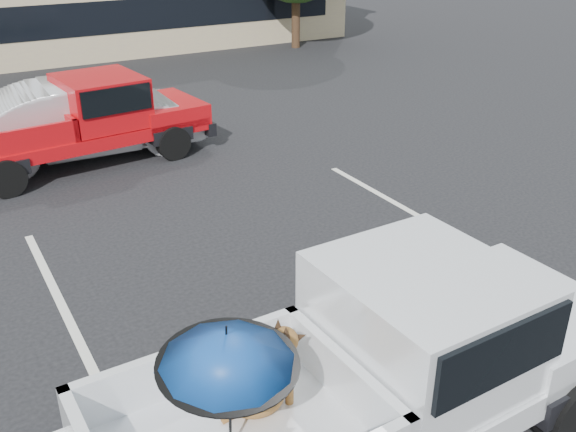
{
  "coord_description": "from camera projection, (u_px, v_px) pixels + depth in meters",
  "views": [
    {
      "loc": [
        -4.04,
        -5.66,
        4.8
      ],
      "look_at": [
        -0.33,
        0.67,
        1.3
      ],
      "focal_mm": 40.0,
      "sensor_mm": 36.0,
      "label": 1
    }
  ],
  "objects": [
    {
      "name": "ground",
      "position": [
        336.0,
        320.0,
        8.32
      ],
      "size": [
        90.0,
        90.0,
        0.0
      ],
      "primitive_type": "plane",
      "color": "black",
      "rests_on": "ground"
    },
    {
      "name": "stripe_left",
      "position": [
        64.0,
        311.0,
        8.5
      ],
      "size": [
        0.12,
        5.0,
        0.01
      ],
      "primitive_type": "cube",
      "color": "silver",
      "rests_on": "ground"
    },
    {
      "name": "stripe_right",
      "position": [
        413.0,
        213.0,
        11.24
      ],
      "size": [
        0.12,
        5.0,
        0.01
      ],
      "primitive_type": "cube",
      "color": "silver",
      "rests_on": "ground"
    },
    {
      "name": "silver_pickup",
      "position": [
        400.0,
        353.0,
        6.0
      ],
      "size": [
        5.73,
        2.22,
        2.06
      ],
      "rotation": [
        0.0,
        0.0,
        0.02
      ],
      "color": "black",
      "rests_on": "ground"
    },
    {
      "name": "red_pickup",
      "position": [
        95.0,
        116.0,
        13.25
      ],
      "size": [
        5.51,
        2.38,
        1.77
      ],
      "rotation": [
        0.0,
        0.0,
        0.1
      ],
      "color": "black",
      "rests_on": "ground"
    },
    {
      "name": "silver_sedan",
      "position": [
        85.0,
        119.0,
        13.58
      ],
      "size": [
        4.95,
        1.83,
        1.62
      ],
      "primitive_type": "imported",
      "rotation": [
        0.0,
        0.0,
        1.55
      ],
      "color": "#B5B7BD",
      "rests_on": "ground"
    }
  ]
}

